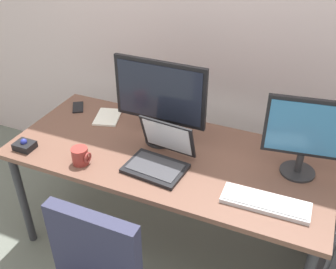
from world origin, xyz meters
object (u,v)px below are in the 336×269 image
Objects in this scene: coffee_mug at (81,156)px; cell_phone at (78,107)px; paper_notepad at (108,117)px; monitor_main at (160,96)px; trackball_mouse at (25,145)px; keyboard at (265,202)px; monitor_side at (306,134)px; laptop at (160,156)px.

cell_phone is (-0.37, 0.50, -0.04)m from coffee_mug.
coffee_mug is at bearing -76.17° from paper_notepad.
monitor_main is at bearing -44.78° from cell_phone.
monitor_main is at bearing -13.86° from paper_notepad.
coffee_mug is at bearing 2.01° from trackball_mouse.
paper_notepad is (-0.12, 0.47, -0.04)m from coffee_mug.
coffee_mug reaches higher than trackball_mouse.
trackball_mouse is at bearing -117.76° from paper_notepad.
trackball_mouse reaches higher than cell_phone.
trackball_mouse is (-1.34, -0.08, 0.01)m from keyboard.
monitor_side is 1.47m from cell_phone.
laptop is at bearing -162.33° from monitor_side.
monitor_side reaches higher than keyboard.
paper_notepad is (0.25, 0.48, -0.02)m from trackball_mouse.
laptop is (0.09, -0.21, -0.24)m from monitor_main.
monitor_side is 0.40m from keyboard.
coffee_mug reaches higher than keyboard.
paper_notepad is (-1.19, 0.09, -0.24)m from monitor_side.
monitor_side reaches higher than laptop.
monitor_main is 0.53m from coffee_mug.
monitor_side is at bearing -4.52° from paper_notepad.
trackball_mouse is 0.54m from paper_notepad.
paper_notepad is at bearing 159.88° from keyboard.
monitor_side is at bearing 15.00° from trackball_mouse.
monitor_main is 2.56× the size of paper_notepad.
keyboard is at bearing -23.77° from monitor_main.
monitor_side is 3.92× the size of trackball_mouse.
keyboard is at bearing 4.11° from coffee_mug.
laptop is 2.36× the size of cell_phone.
keyboard reaches higher than paper_notepad.
cell_phone is (-1.34, 0.43, -0.01)m from keyboard.
paper_notepad is (-1.09, 0.40, -0.01)m from keyboard.
trackball_mouse is at bearing -123.61° from cell_phone.
trackball_mouse is at bearing -167.48° from laptop.
monitor_side is at bearing -38.27° from cell_phone.
coffee_mug reaches higher than cell_phone.
laptop is at bearing -57.83° from cell_phone.
laptop is 3.04× the size of trackball_mouse.
coffee_mug is 0.70× the size of cell_phone.
monitor_side is 1.22m from paper_notepad.
monitor_main reaches higher than paper_notepad.
monitor_side reaches higher than cell_phone.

